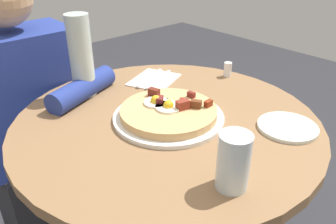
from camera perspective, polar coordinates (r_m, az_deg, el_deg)
dining_table at (r=1.06m, az=-0.19°, el=-9.45°), size 0.86×0.86×0.75m
person_seated at (r=1.41m, az=-21.57°, el=-4.52°), size 0.43×0.48×1.14m
pizza_plate at (r=0.96m, az=0.21°, el=-0.79°), size 0.31×0.31×0.01m
breakfast_pizza at (r=0.95m, az=0.19°, el=0.27°), size 0.27×0.27×0.05m
bread_plate at (r=0.96m, az=19.45°, el=-2.39°), size 0.16×0.16×0.01m
napkin at (r=1.21m, az=-2.34°, el=5.45°), size 0.21×0.20×0.00m
fork at (r=1.20m, az=-1.57°, el=5.51°), size 0.17×0.08×0.00m
knife at (r=1.21m, az=-3.10°, el=5.78°), size 0.17×0.08×0.00m
water_glass at (r=0.70m, az=10.95°, el=-8.20°), size 0.07×0.07×0.13m
water_bottle at (r=1.09m, az=-14.41°, el=9.07°), size 0.07×0.07×0.26m
salt_shaker at (r=1.25m, az=10.00°, el=7.06°), size 0.03×0.03×0.05m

